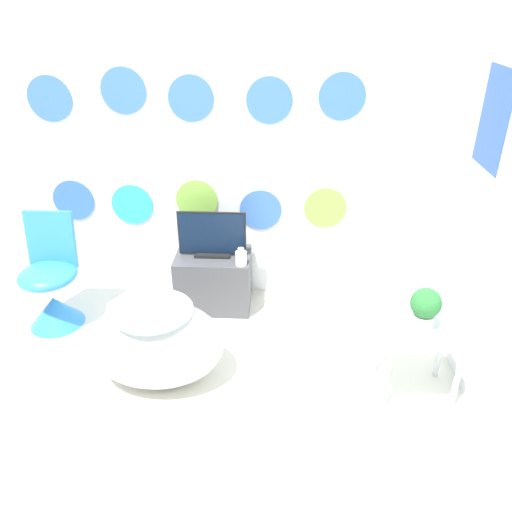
{
  "coord_description": "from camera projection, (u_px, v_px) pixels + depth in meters",
  "views": [
    {
      "loc": [
        0.6,
        -1.8,
        2.14
      ],
      "look_at": [
        0.47,
        0.78,
        0.77
      ],
      "focal_mm": 35.0,
      "sensor_mm": 36.0,
      "label": 1
    }
  ],
  "objects": [
    {
      "name": "tv_cabinet",
      "position": [
        214.0,
        280.0,
        3.76
      ],
      "size": [
        0.55,
        0.38,
        0.43
      ],
      "color": "#4C4C51",
      "rests_on": "ground_plane"
    },
    {
      "name": "potted_plant_left",
      "position": [
        425.0,
        307.0,
        2.73
      ],
      "size": [
        0.17,
        0.17,
        0.25
      ],
      "color": "white",
      "rests_on": "side_table"
    },
    {
      "name": "wall_right",
      "position": [
        497.0,
        169.0,
        2.65
      ],
      "size": [
        0.06,
        2.63,
        2.6
      ],
      "color": "silver",
      "rests_on": "ground_plane"
    },
    {
      "name": "vase",
      "position": [
        241.0,
        258.0,
        3.5
      ],
      "size": [
        0.08,
        0.08,
        0.13
      ],
      "color": "white",
      "rests_on": "tv_cabinet"
    },
    {
      "name": "chair",
      "position": [
        52.0,
        292.0,
        3.53
      ],
      "size": [
        0.4,
        0.4,
        0.81
      ],
      "color": "#338CE0",
      "rests_on": "ground_plane"
    },
    {
      "name": "tv",
      "position": [
        212.0,
        236.0,
        3.58
      ],
      "size": [
        0.49,
        0.12,
        0.34
      ],
      "color": "black",
      "rests_on": "tv_cabinet"
    },
    {
      "name": "ground_plane",
      "position": [
        160.0,
        452.0,
        2.62
      ],
      "size": [
        12.0,
        12.0,
        0.0
      ],
      "primitive_type": "plane",
      "color": "silver"
    },
    {
      "name": "bathtub",
      "position": [
        157.0,
        343.0,
        3.01
      ],
      "size": [
        0.81,
        0.57,
        0.52
      ],
      "color": "white",
      "rests_on": "ground_plane"
    },
    {
      "name": "side_table",
      "position": [
        419.0,
        340.0,
        2.83
      ],
      "size": [
        0.44,
        0.36,
        0.48
      ],
      "color": "silver",
      "rests_on": "ground_plane"
    },
    {
      "name": "wall_back_dotted",
      "position": [
        196.0,
        128.0,
        3.46
      ],
      "size": [
        4.45,
        0.05,
        2.6
      ],
      "color": "white",
      "rests_on": "ground_plane"
    }
  ]
}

